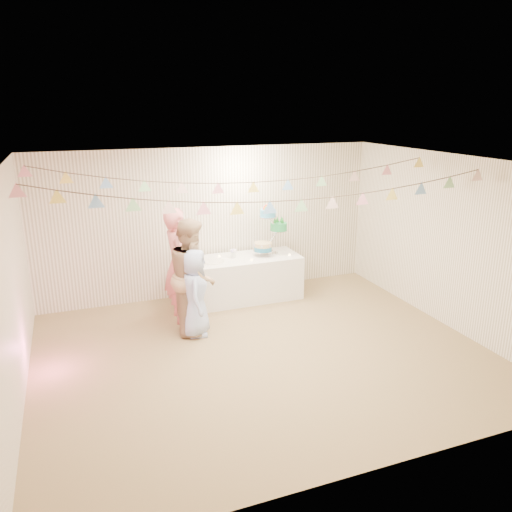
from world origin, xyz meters
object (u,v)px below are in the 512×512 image
object	(u,v)px
cake_stand	(270,231)
person_adult_a	(178,265)
table	(242,278)
person_child	(195,293)
person_adult_b	(192,275)

from	to	relation	value
cake_stand	person_adult_a	xyz separation A→B (m)	(-1.75, -0.52, -0.26)
table	person_adult_a	xyz separation A→B (m)	(-1.20, -0.47, 0.53)
table	person_child	bearing A→B (deg)	-135.46
table	person_adult_b	xyz separation A→B (m)	(-1.09, -0.90, 0.48)
cake_stand	person_adult_a	distance (m)	1.85
cake_stand	person_child	distance (m)	2.07
table	person_child	size ratio (longest dim) A/B	1.53
cake_stand	person_child	xyz separation A→B (m)	(-1.66, -1.14, -0.51)
person_adult_a	person_adult_b	distance (m)	0.45
person_child	table	bearing A→B (deg)	-32.62
person_adult_a	person_child	bearing A→B (deg)	-171.55
table	person_adult_a	bearing A→B (deg)	-158.68
cake_stand	person_adult_b	size ratio (longest dim) A/B	0.48
table	person_adult_b	bearing A→B (deg)	-140.29
cake_stand	person_adult_a	world-z (taller)	person_adult_a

